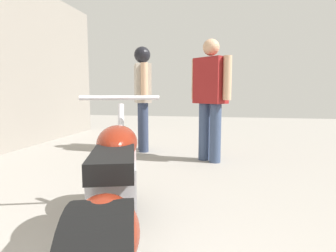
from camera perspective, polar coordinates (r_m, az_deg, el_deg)
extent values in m
plane|color=gray|center=(3.37, 0.55, -10.14)|extent=(16.33, 16.33, 0.00)
cylinder|color=black|center=(2.41, -9.17, -9.47)|extent=(0.39, 0.66, 0.63)
cylinder|color=silver|center=(2.41, -9.17, -9.47)|extent=(0.29, 0.29, 0.24)
cube|color=silver|center=(1.68, -10.38, -10.48)|extent=(0.41, 0.67, 0.27)
ellipsoid|color=maroon|center=(1.85, -10.06, -3.25)|extent=(0.40, 0.56, 0.22)
cube|color=black|center=(1.47, -10.96, -7.04)|extent=(0.35, 0.51, 0.10)
ellipsoid|color=maroon|center=(1.06, -12.91, -20.09)|extent=(0.37, 0.49, 0.23)
cylinder|color=silver|center=(2.30, -9.35, -2.72)|extent=(0.12, 0.25, 0.57)
cylinder|color=silver|center=(2.23, -9.57, 5.56)|extent=(0.59, 0.22, 0.04)
cylinder|color=#384766|center=(4.17, 7.22, -1.14)|extent=(0.22, 0.22, 0.82)
cylinder|color=#384766|center=(4.04, 9.40, -1.43)|extent=(0.22, 0.22, 0.82)
cube|color=maroon|center=(4.06, 8.47, 8.92)|extent=(0.51, 0.47, 0.63)
cylinder|color=tan|center=(4.25, 5.51, 9.22)|extent=(0.16, 0.16, 0.58)
cylinder|color=tan|center=(3.89, 11.72, 9.33)|extent=(0.16, 0.16, 0.58)
sphere|color=tan|center=(4.11, 8.58, 15.23)|extent=(0.23, 0.23, 0.23)
cylinder|color=#2D3851|center=(4.69, -4.87, -0.30)|extent=(0.20, 0.20, 0.81)
cylinder|color=#2D3851|center=(4.89, -5.12, -0.02)|extent=(0.20, 0.20, 0.81)
cube|color=#B2A899|center=(4.76, -5.09, 8.41)|extent=(0.39, 0.51, 0.62)
cylinder|color=tan|center=(4.48, -4.73, 8.84)|extent=(0.14, 0.14, 0.57)
cylinder|color=tan|center=(5.04, -5.42, 8.61)|extent=(0.14, 0.14, 0.57)
sphere|color=black|center=(4.79, -5.15, 13.73)|extent=(0.22, 0.22, 0.22)
sphere|color=black|center=(4.79, -5.15, 13.93)|extent=(0.26, 0.26, 0.26)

